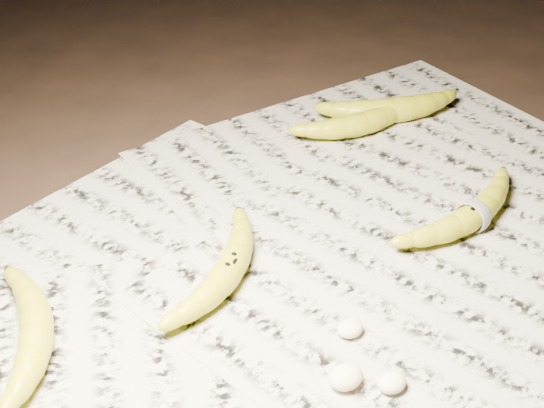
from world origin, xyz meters
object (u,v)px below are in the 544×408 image
banana_left_b (36,329)px  banana_taped (474,213)px  banana_upper_a (364,121)px  banana_center (229,267)px  banana_upper_b (393,108)px

banana_left_b → banana_taped: size_ratio=0.89×
banana_taped → banana_upper_a: banana_upper_a is taller
banana_left_b → banana_upper_a: (0.52, 0.15, 0.00)m
banana_center → banana_left_b: bearing=136.7°
banana_upper_a → banana_upper_b: size_ratio=0.96×
banana_upper_a → banana_upper_b: 0.06m
banana_upper_a → banana_upper_b: bearing=10.1°
banana_left_b → banana_upper_b: bearing=-55.3°
banana_left_b → banana_upper_a: bearing=-54.2°
banana_taped → banana_center: bearing=156.5°
banana_center → banana_taped: size_ratio=0.93×
banana_taped → banana_upper_b: banana_upper_b is taller
banana_left_b → banana_center: same height
banana_left_b → banana_taped: same height
banana_left_b → banana_upper_b: banana_upper_b is taller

